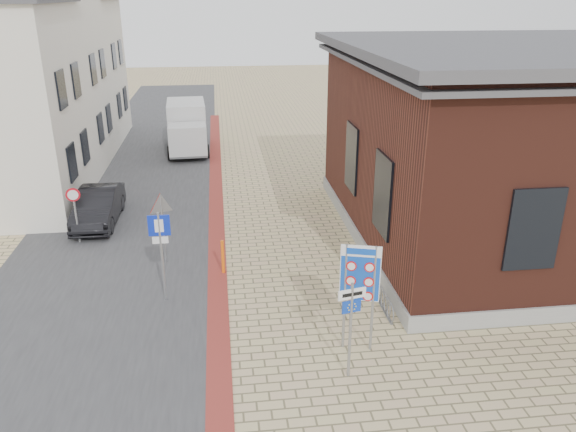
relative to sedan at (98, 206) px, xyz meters
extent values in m
plane|color=tan|center=(6.50, -9.89, -0.67)|extent=(120.00, 120.00, 0.00)
cube|color=#38383A|center=(1.00, 5.11, -0.66)|extent=(7.00, 60.00, 0.02)
cube|color=maroon|center=(4.50, 0.11, -0.66)|extent=(0.60, 40.00, 0.02)
cube|color=gray|center=(15.50, -2.89, -0.42)|extent=(12.15, 12.15, 0.50)
cube|color=#4D2118|center=(15.50, -2.89, 2.83)|extent=(12.00, 12.00, 6.00)
cube|color=#49484D|center=(15.50, -2.89, 5.98)|extent=(13.00, 13.00, 0.30)
cube|color=#49484D|center=(15.50, -2.89, 5.58)|extent=(12.70, 12.70, 0.15)
cube|color=black|center=(9.48, -5.89, 2.13)|extent=(0.12, 1.60, 2.40)
cube|color=black|center=(9.48, -1.89, 2.13)|extent=(0.12, 1.60, 2.40)
cube|color=black|center=(12.50, -8.91, 2.13)|extent=(1.40, 0.12, 2.20)
cube|color=black|center=(-0.98, 0.91, 1.53)|extent=(0.10, 1.10, 1.40)
cube|color=black|center=(-0.98, 3.31, 1.53)|extent=(0.10, 1.10, 1.40)
cube|color=black|center=(-0.98, 0.91, 4.33)|extent=(0.10, 1.10, 1.40)
cube|color=black|center=(-0.98, 3.31, 4.33)|extent=(0.10, 1.10, 1.40)
cube|color=silver|center=(-4.50, 8.11, 3.73)|extent=(7.00, 6.00, 8.80)
cube|color=black|center=(-0.98, 6.91, 1.53)|extent=(0.10, 1.10, 1.40)
cube|color=black|center=(-0.98, 9.31, 1.53)|extent=(0.10, 1.10, 1.40)
cube|color=black|center=(-0.98, 6.91, 4.33)|extent=(0.10, 1.10, 1.40)
cube|color=black|center=(-0.98, 9.31, 4.33)|extent=(0.10, 1.10, 1.40)
cube|color=silver|center=(-4.50, 14.11, 3.33)|extent=(7.00, 6.00, 8.00)
cube|color=black|center=(-0.98, 12.91, 1.53)|extent=(0.10, 1.10, 1.40)
cube|color=black|center=(-0.98, 15.31, 1.53)|extent=(0.10, 1.10, 1.40)
cube|color=black|center=(-0.98, 12.91, 4.33)|extent=(0.10, 1.10, 1.40)
cube|color=black|center=(-0.98, 15.31, 4.33)|extent=(0.10, 1.10, 1.40)
torus|color=slate|center=(9.15, -8.29, -0.39)|extent=(0.04, 0.60, 0.60)
torus|color=slate|center=(9.15, -7.99, -0.39)|extent=(0.04, 0.60, 0.60)
torus|color=slate|center=(9.15, -7.69, -0.39)|extent=(0.04, 0.60, 0.60)
torus|color=slate|center=(9.15, -7.39, -0.39)|extent=(0.04, 0.60, 0.60)
torus|color=slate|center=(9.15, -7.09, -0.39)|extent=(0.04, 0.60, 0.60)
cube|color=slate|center=(9.15, -7.69, -0.65)|extent=(0.08, 1.60, 0.04)
imported|color=black|center=(0.00, 0.00, 0.00)|extent=(1.47, 4.10, 1.35)
cube|color=slate|center=(3.01, 10.18, -0.25)|extent=(2.23, 5.16, 0.23)
cube|color=silver|center=(3.10, 8.40, 0.50)|extent=(2.05, 1.69, 1.50)
cube|color=black|center=(3.14, 7.70, 0.78)|extent=(1.78, 0.17, 0.75)
cube|color=silver|center=(2.96, 11.03, 0.97)|extent=(2.23, 3.48, 2.06)
cylinder|color=black|center=(2.10, 8.63, -0.30)|extent=(0.27, 0.76, 0.75)
cylinder|color=black|center=(4.07, 8.74, -0.30)|extent=(0.27, 0.76, 0.75)
cylinder|color=black|center=(1.95, 11.63, -0.30)|extent=(0.27, 0.76, 0.75)
cylinder|color=black|center=(3.91, 11.73, -0.30)|extent=(0.27, 0.76, 0.75)
cylinder|color=gray|center=(7.62, -9.29, 0.74)|extent=(0.07, 0.07, 2.84)
cylinder|color=gray|center=(8.28, -9.48, 0.74)|extent=(0.07, 0.07, 2.84)
cube|color=white|center=(7.95, -9.39, 1.43)|extent=(0.94, 0.31, 1.46)
cube|color=blue|center=(7.95, -9.39, 1.43)|extent=(0.91, 0.31, 1.42)
cube|color=white|center=(7.95, -9.39, 2.02)|extent=(0.91, 0.31, 0.27)
cylinder|color=gray|center=(7.50, -10.45, 0.55)|extent=(0.07, 0.07, 2.44)
cube|color=white|center=(7.50, -10.45, 1.50)|extent=(0.65, 0.17, 0.23)
cube|color=#0F38B7|center=(7.50, -10.45, 1.18)|extent=(0.44, 0.13, 0.30)
cylinder|color=gray|center=(3.00, -6.41, 0.70)|extent=(0.07, 0.07, 2.75)
cube|color=#0F26B4|center=(3.00, -6.41, 1.69)|extent=(0.60, 0.04, 0.60)
cube|color=white|center=(3.00, -6.41, 1.25)|extent=(0.44, 0.04, 0.20)
cylinder|color=gray|center=(2.82, -3.89, 0.48)|extent=(0.07, 0.07, 2.31)
cylinder|color=gray|center=(-0.37, -1.89, 0.36)|extent=(0.07, 0.07, 2.06)
cylinder|color=red|center=(-0.37, -1.89, 1.15)|extent=(0.49, 0.10, 0.49)
cylinder|color=#FE650D|center=(4.70, -4.89, -0.11)|extent=(0.11, 0.11, 1.13)
camera|label=1|loc=(4.76, -21.00, 7.64)|focal=35.00mm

